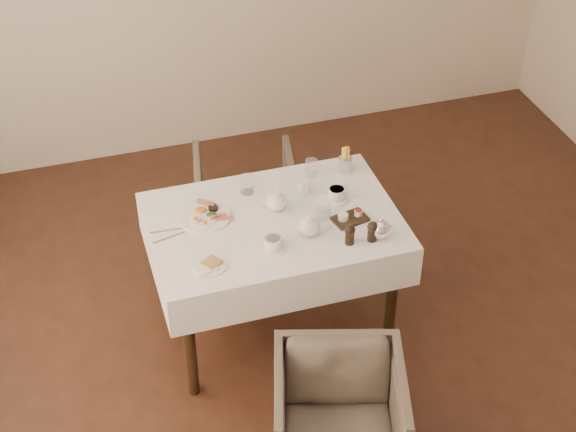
% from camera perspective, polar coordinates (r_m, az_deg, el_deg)
% --- Properties ---
extents(table, '(1.28, 0.88, 0.75)m').
position_cam_1_polar(table, '(4.58, -0.91, -1.41)').
color(table, black).
rests_on(table, ground).
extents(armchair_near, '(0.75, 0.76, 0.56)m').
position_cam_1_polar(armchair_near, '(4.22, 3.30, -12.75)').
color(armchair_near, brown).
rests_on(armchair_near, ground).
extents(armchair_far, '(0.71, 0.73, 0.57)m').
position_cam_1_polar(armchair_far, '(5.45, -2.78, 1.12)').
color(armchair_far, brown).
rests_on(armchair_far, ground).
extents(breakfast_plate, '(0.28, 0.28, 0.03)m').
position_cam_1_polar(breakfast_plate, '(4.54, -5.40, 0.08)').
color(breakfast_plate, white).
rests_on(breakfast_plate, table).
extents(side_plate, '(0.17, 0.16, 0.02)m').
position_cam_1_polar(side_plate, '(4.24, -5.10, -3.23)').
color(side_plate, white).
rests_on(side_plate, table).
extents(teapot_centre, '(0.17, 0.14, 0.13)m').
position_cam_1_polar(teapot_centre, '(4.54, -0.80, 1.06)').
color(teapot_centre, white).
rests_on(teapot_centre, table).
extents(teapot_front, '(0.16, 0.12, 0.13)m').
position_cam_1_polar(teapot_front, '(4.37, 1.35, -0.56)').
color(teapot_front, white).
rests_on(teapot_front, table).
extents(creamer, '(0.08, 0.08, 0.08)m').
position_cam_1_polar(creamer, '(4.67, 0.99, 1.94)').
color(creamer, white).
rests_on(creamer, table).
extents(teacup_near, '(0.14, 0.14, 0.07)m').
position_cam_1_polar(teacup_near, '(4.31, -0.97, -1.80)').
color(teacup_near, white).
rests_on(teacup_near, table).
extents(teacup_far, '(0.14, 0.14, 0.07)m').
position_cam_1_polar(teacup_far, '(4.64, 3.16, 1.41)').
color(teacup_far, white).
rests_on(teacup_far, table).
extents(glass_left, '(0.09, 0.09, 0.10)m').
position_cam_1_polar(glass_left, '(4.67, -2.68, 2.06)').
color(glass_left, silver).
rests_on(glass_left, table).
extents(glass_mid, '(0.07, 0.07, 0.10)m').
position_cam_1_polar(glass_mid, '(4.50, 2.33, 0.49)').
color(glass_mid, silver).
rests_on(glass_mid, table).
extents(glass_right, '(0.08, 0.08, 0.09)m').
position_cam_1_polar(glass_right, '(4.80, 1.52, 3.14)').
color(glass_right, silver).
rests_on(glass_right, table).
extents(condiment_board, '(0.19, 0.15, 0.04)m').
position_cam_1_polar(condiment_board, '(4.51, 4.01, -0.12)').
color(condiment_board, black).
rests_on(condiment_board, table).
extents(pepper_mill_left, '(0.06, 0.06, 0.11)m').
position_cam_1_polar(pepper_mill_left, '(4.34, 4.01, -1.21)').
color(pepper_mill_left, black).
rests_on(pepper_mill_left, table).
extents(pepper_mill_right, '(0.06, 0.06, 0.11)m').
position_cam_1_polar(pepper_mill_right, '(4.37, 5.47, -0.98)').
color(pepper_mill_right, black).
rests_on(pepper_mill_right, table).
extents(silver_pot, '(0.14, 0.13, 0.13)m').
position_cam_1_polar(silver_pot, '(4.38, 5.99, -0.77)').
color(silver_pot, white).
rests_on(silver_pot, table).
extents(fries_cup, '(0.07, 0.07, 0.16)m').
position_cam_1_polar(fries_cup, '(4.83, 3.73, 3.60)').
color(fries_cup, silver).
rests_on(fries_cup, table).
extents(cutlery_fork, '(0.18, 0.03, 0.00)m').
position_cam_1_polar(cutlery_fork, '(4.48, -7.78, -0.93)').
color(cutlery_fork, silver).
rests_on(cutlery_fork, table).
extents(cutlery_knife, '(0.18, 0.06, 0.00)m').
position_cam_1_polar(cutlery_knife, '(4.43, -7.69, -1.40)').
color(cutlery_knife, silver).
rests_on(cutlery_knife, table).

